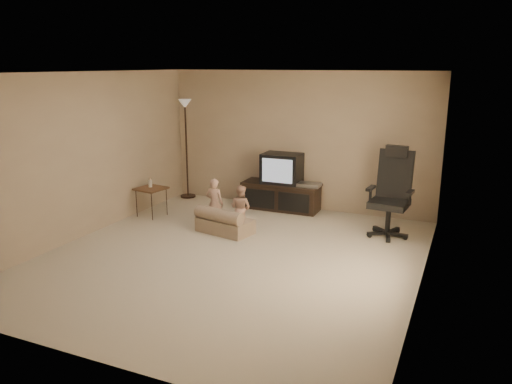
% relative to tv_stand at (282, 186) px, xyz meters
% --- Properties ---
extents(floor, '(5.50, 5.50, 0.00)m').
position_rel_tv_stand_xyz_m(floor, '(0.21, -2.49, -0.43)').
color(floor, '#B7AA91').
rests_on(floor, ground).
extents(room_shell, '(5.50, 5.50, 5.50)m').
position_rel_tv_stand_xyz_m(room_shell, '(0.21, -2.49, 1.09)').
color(room_shell, white).
rests_on(room_shell, floor).
extents(tv_stand, '(1.46, 0.55, 1.04)m').
position_rel_tv_stand_xyz_m(tv_stand, '(0.00, 0.00, 0.00)').
color(tv_stand, black).
rests_on(tv_stand, floor).
extents(office_chair, '(0.70, 0.73, 1.39)m').
position_rel_tv_stand_xyz_m(office_chair, '(2.05, -0.67, 0.07)').
color(office_chair, black).
rests_on(office_chair, floor).
extents(side_table, '(0.53, 0.53, 0.69)m').
position_rel_tv_stand_xyz_m(side_table, '(-1.95, -1.31, 0.06)').
color(side_table, brown).
rests_on(side_table, floor).
extents(floor_lamp, '(0.30, 0.30, 1.95)m').
position_rel_tv_stand_xyz_m(floor_lamp, '(-2.04, 0.06, 0.99)').
color(floor_lamp, black).
rests_on(floor_lamp, floor).
extents(child_sofa, '(0.95, 0.65, 0.43)m').
position_rel_tv_stand_xyz_m(child_sofa, '(-0.37, -1.63, -0.26)').
color(child_sofa, gray).
rests_on(child_sofa, floor).
extents(toddler_left, '(0.31, 0.23, 0.82)m').
position_rel_tv_stand_xyz_m(toddler_left, '(-0.62, -1.45, -0.02)').
color(toddler_left, tan).
rests_on(toddler_left, floor).
extents(toddler_right, '(0.39, 0.25, 0.75)m').
position_rel_tv_stand_xyz_m(toddler_right, '(-0.17, -1.40, -0.06)').
color(toddler_right, tan).
rests_on(toddler_right, floor).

